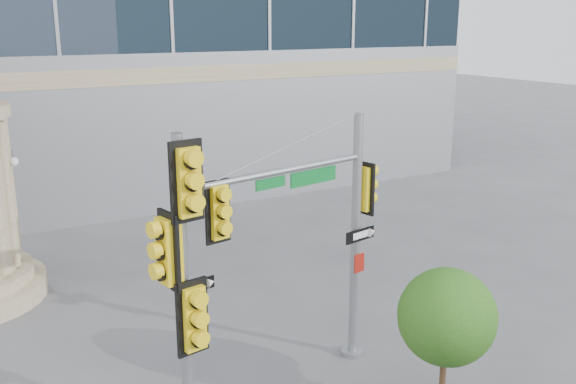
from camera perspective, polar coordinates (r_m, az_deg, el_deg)
main_signal_pole at (r=12.71m, az=3.13°, el=-2.44°), size 4.11×1.16×5.35m
secondary_signal_pole at (r=10.87m, az=-9.30°, el=-6.53°), size 0.98×0.71×5.38m
street_tree at (r=12.17m, az=13.99°, el=-10.98°), size 1.83×1.79×2.85m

